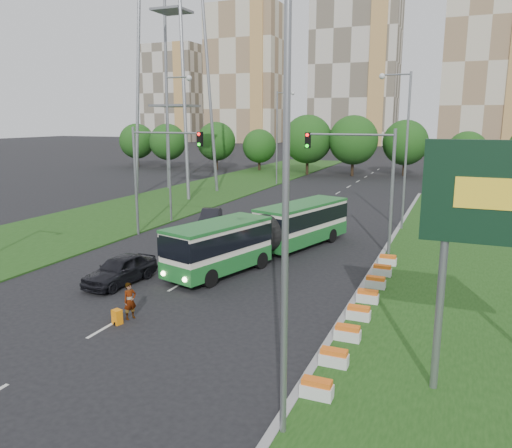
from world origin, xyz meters
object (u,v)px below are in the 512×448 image
at_px(car_left_near, 120,270).
at_px(pedestrian, 130,301).
at_px(car_left_far, 211,217).
at_px(articulated_bus, 265,233).
at_px(traffic_mast_median, 367,171).
at_px(shopping_trolley, 117,317).
at_px(traffic_mast_left, 153,164).

height_order(car_left_near, pedestrian, pedestrian).
relative_size(car_left_far, pedestrian, 2.55).
bearing_deg(car_left_far, articulated_bus, -62.90).
xyz_separation_m(traffic_mast_median, car_left_far, (-13.14, 3.87, -4.66)).
bearing_deg(pedestrian, traffic_mast_median, -3.34).
xyz_separation_m(car_left_far, pedestrian, (5.76, -18.63, 0.13)).
bearing_deg(traffic_mast_median, articulated_bus, -149.77).
relative_size(traffic_mast_median, car_left_near, 1.78).
xyz_separation_m(car_left_far, shopping_trolley, (5.59, -19.33, -0.37)).
height_order(traffic_mast_median, articulated_bus, traffic_mast_median).
distance_m(car_left_near, shopping_trolley, 5.54).
bearing_deg(articulated_bus, shopping_trolley, -82.80).
xyz_separation_m(traffic_mast_left, articulated_bus, (9.60, -2.24, -3.77)).
xyz_separation_m(articulated_bus, car_left_far, (-7.58, 7.10, -0.89)).
relative_size(car_left_far, shopping_trolley, 6.51).
bearing_deg(shopping_trolley, traffic_mast_left, 133.06).
height_order(car_left_far, shopping_trolley, car_left_far).
bearing_deg(traffic_mast_left, traffic_mast_median, 3.77).
relative_size(traffic_mast_median, shopping_trolley, 12.44).
distance_m(articulated_bus, car_left_far, 10.43).
xyz_separation_m(pedestrian, shopping_trolley, (-0.17, -0.71, -0.50)).
xyz_separation_m(traffic_mast_median, articulated_bus, (-5.55, -3.24, -3.77)).
bearing_deg(shopping_trolley, pedestrian, 91.57).
relative_size(traffic_mast_left, shopping_trolley, 12.44).
distance_m(traffic_mast_median, car_left_near, 16.06).
relative_size(articulated_bus, car_left_near, 3.49).
relative_size(car_left_near, pedestrian, 2.73).
xyz_separation_m(articulated_bus, shopping_trolley, (-2.00, -12.23, -1.26)).
xyz_separation_m(traffic_mast_left, pedestrian, (7.78, -13.76, -4.53)).
bearing_deg(car_left_near, pedestrian, -42.77).
height_order(traffic_mast_median, car_left_near, traffic_mast_median).
height_order(articulated_bus, car_left_far, articulated_bus).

